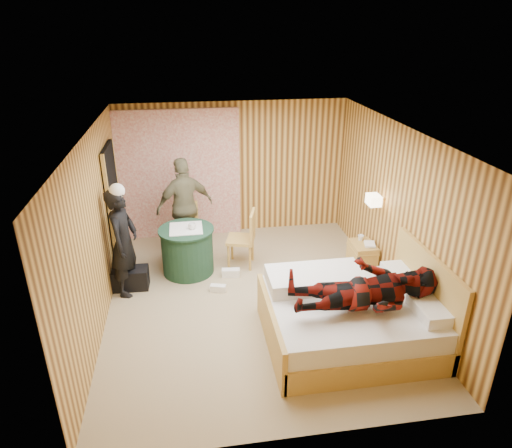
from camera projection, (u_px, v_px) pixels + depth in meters
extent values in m
cube|color=tan|center=(254.00, 299.00, 6.80)|extent=(4.20, 5.00, 0.01)
cube|color=white|center=(253.00, 133.00, 5.77)|extent=(4.20, 5.00, 0.01)
cube|color=#EAB959|center=(234.00, 169.00, 8.54)|extent=(4.20, 0.02, 2.50)
cube|color=#EAB959|center=(96.00, 233.00, 5.99)|extent=(0.02, 5.00, 2.50)
cube|color=#EAB959|center=(397.00, 214.00, 6.58)|extent=(0.02, 5.00, 2.50)
cube|color=white|center=(180.00, 175.00, 8.35)|extent=(2.20, 0.08, 2.40)
cube|color=black|center=(115.00, 208.00, 7.35)|extent=(0.06, 0.90, 2.05)
cylinder|color=gold|center=(379.00, 200.00, 6.95)|extent=(0.18, 0.04, 0.04)
cube|color=#FFE2B2|center=(374.00, 200.00, 6.94)|extent=(0.18, 0.24, 0.16)
cube|color=tan|center=(351.00, 330.00, 5.88)|extent=(2.12, 1.69, 0.32)
cube|color=white|center=(353.00, 311.00, 5.76)|extent=(2.05, 1.63, 0.26)
cube|color=tan|center=(270.00, 329.00, 5.67)|extent=(0.06, 1.69, 0.59)
cube|color=tan|center=(426.00, 295.00, 5.84)|extent=(0.06, 1.69, 1.16)
cube|color=white|center=(432.00, 310.00, 5.43)|extent=(0.40, 0.58, 0.15)
cube|color=white|center=(402.00, 275.00, 6.15)|extent=(0.40, 0.58, 0.15)
cube|color=white|center=(315.00, 278.00, 6.04)|extent=(1.27, 0.63, 0.19)
cube|color=tan|center=(362.00, 257.00, 7.47)|extent=(0.36, 0.50, 0.50)
cube|color=tan|center=(363.00, 249.00, 7.41)|extent=(0.38, 0.51, 0.03)
cylinder|color=#1F432E|center=(188.00, 251.00, 7.40)|extent=(0.83, 0.83, 0.75)
cylinder|color=#1F432E|center=(186.00, 230.00, 7.24)|extent=(0.89, 0.89, 0.03)
cube|color=white|center=(186.00, 228.00, 7.23)|extent=(0.53, 0.53, 0.01)
cube|color=tan|center=(187.00, 231.00, 7.92)|extent=(0.44, 0.44, 0.05)
cube|color=tan|center=(186.00, 214.00, 7.99)|extent=(0.42, 0.06, 0.46)
cylinder|color=tan|center=(177.00, 248.00, 7.85)|extent=(0.04, 0.04, 0.43)
cylinder|color=tan|center=(197.00, 238.00, 8.19)|extent=(0.04, 0.04, 0.43)
cube|color=tan|center=(241.00, 240.00, 7.56)|extent=(0.54, 0.54, 0.05)
cube|color=tan|center=(252.00, 226.00, 7.44)|extent=(0.16, 0.44, 0.48)
cylinder|color=tan|center=(232.00, 247.00, 7.85)|extent=(0.04, 0.04, 0.45)
cylinder|color=tan|center=(250.00, 258.00, 7.49)|extent=(0.04, 0.04, 0.45)
cube|color=black|center=(129.00, 278.00, 7.02)|extent=(0.59, 0.33, 0.33)
cube|color=white|center=(218.00, 288.00, 6.97)|extent=(0.26, 0.16, 0.11)
cube|color=white|center=(231.00, 273.00, 7.38)|extent=(0.30, 0.15, 0.13)
imported|color=black|center=(124.00, 242.00, 6.67)|extent=(0.53, 0.68, 1.66)
imported|color=#736D4C|center=(185.00, 206.00, 7.87)|extent=(1.09, 0.74, 1.72)
imported|color=#600F09|center=(367.00, 280.00, 5.35)|extent=(0.86, 0.67, 1.77)
imported|color=white|center=(364.00, 245.00, 7.32)|extent=(0.22, 0.26, 0.02)
imported|color=white|center=(365.00, 243.00, 7.31)|extent=(0.22, 0.26, 0.02)
imported|color=white|center=(361.00, 238.00, 7.47)|extent=(0.13, 0.13, 0.09)
imported|color=white|center=(192.00, 226.00, 7.18)|extent=(0.15, 0.15, 0.10)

